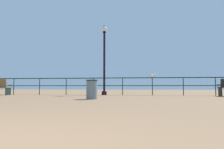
{
  "coord_description": "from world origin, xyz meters",
  "views": [
    {
      "loc": [
        1.46,
        -0.6,
        0.49
      ],
      "look_at": [
        0.29,
        9.44,
        1.19
      ],
      "focal_mm": 28.61,
      "sensor_mm": 36.0,
      "label": 1
    }
  ],
  "objects": [
    {
      "name": "pier_railing",
      "position": [
        0.0,
        9.94,
        0.76
      ],
      "size": [
        22.51,
        0.05,
        1.04
      ],
      "color": "black",
      "rests_on": "ground_plane"
    },
    {
      "name": "lamppost_center",
      "position": [
        -0.26,
        10.1,
        2.39
      ],
      "size": [
        0.33,
        0.33,
        4.32
      ],
      "color": "black",
      "rests_on": "ground_plane"
    },
    {
      "name": "seagull_on_rail",
      "position": [
        2.64,
        9.94,
        1.14
      ],
      "size": [
        0.44,
        0.25,
        0.21
      ],
      "color": "white",
      "rests_on": "pier_railing"
    },
    {
      "name": "trash_bin",
      "position": [
        -0.18,
        6.42,
        0.39
      ],
      "size": [
        0.45,
        0.45,
        0.77
      ],
      "color": "slate",
      "rests_on": "ground_plane"
    }
  ]
}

